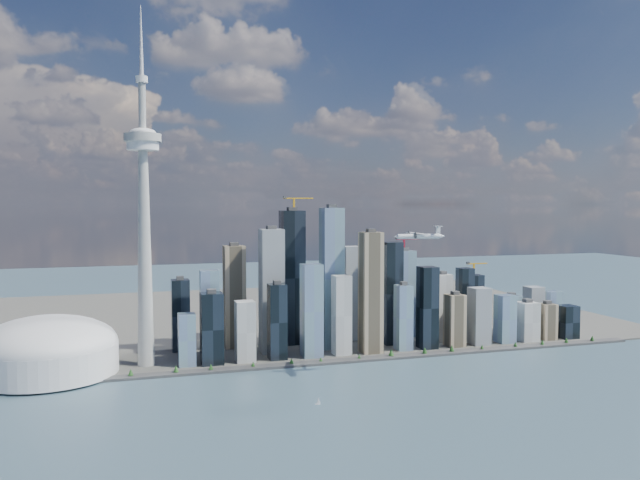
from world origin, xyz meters
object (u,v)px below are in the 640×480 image
object	(u,v)px
needle_tower	(144,216)
sailboat_west	(318,402)
dome_stadium	(48,350)
airplane	(419,236)

from	to	relation	value
needle_tower	sailboat_west	size ratio (longest dim) A/B	54.74
dome_stadium	airplane	distance (m)	569.61
needle_tower	sailboat_west	bearing A→B (deg)	-50.85
needle_tower	dome_stadium	xyz separation A→B (m)	(-140.00, -10.00, -196.40)
dome_stadium	sailboat_west	xyz separation A→B (m)	(344.90, -241.72, -36.21)
airplane	sailboat_west	size ratio (longest dim) A/B	7.57
needle_tower	airplane	distance (m)	419.73
dome_stadium	sailboat_west	size ratio (longest dim) A/B	19.89
needle_tower	dome_stadium	distance (m)	241.40
sailboat_west	airplane	bearing A→B (deg)	34.04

